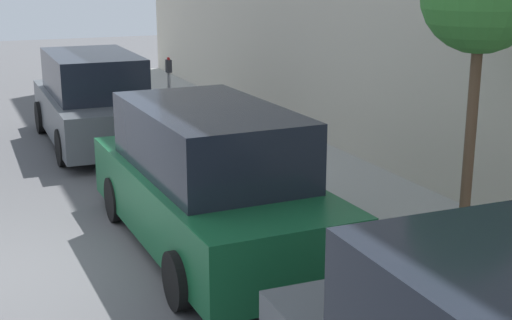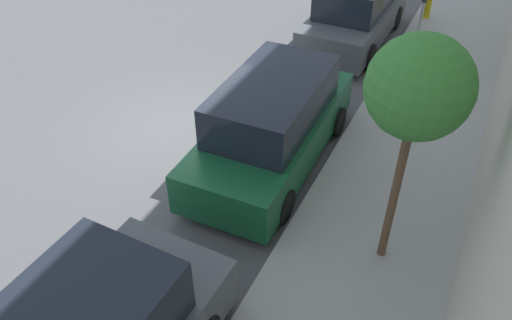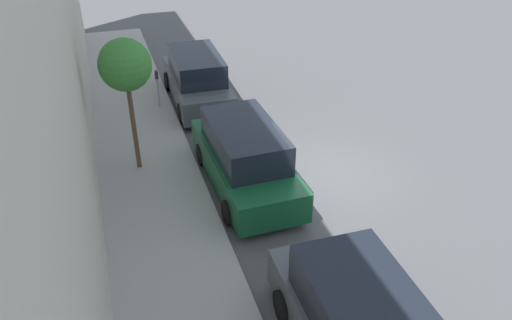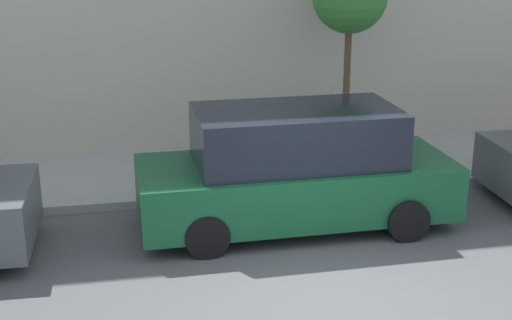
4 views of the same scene
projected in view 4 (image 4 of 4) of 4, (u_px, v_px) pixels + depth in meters
ground_plane at (328, 298)px, 9.14m from camera, size 60.00×60.00×0.00m
sidewalk at (256, 170)px, 13.70m from camera, size 2.82×32.00×0.15m
parked_minivan_second at (296, 170)px, 11.11m from camera, size 2.02×4.94×1.90m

